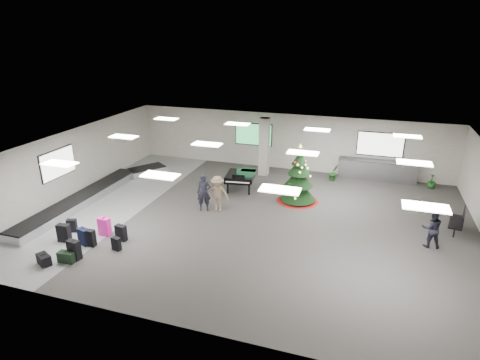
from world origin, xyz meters
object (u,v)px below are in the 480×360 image
(traveler_bench, at_px, (432,228))
(baggage_carousel, at_px, (96,193))
(traveler_a, at_px, (204,193))
(traveler_b, at_px, (218,194))
(bench, at_px, (459,220))
(potted_plant_left, at_px, (334,173))
(service_counter, at_px, (377,170))
(grand_piano, at_px, (240,177))
(christmas_tree, at_px, (298,182))
(pink_suitcase, at_px, (104,227))
(potted_plant_right, at_px, (432,181))

(traveler_bench, bearing_deg, baggage_carousel, -7.60)
(traveler_a, distance_m, traveler_b, 0.61)
(baggage_carousel, distance_m, bench, 16.06)
(baggage_carousel, distance_m, traveler_b, 6.17)
(baggage_carousel, relative_size, potted_plant_left, 10.76)
(service_counter, height_order, traveler_b, traveler_b)
(traveler_a, distance_m, traveler_bench, 9.24)
(bench, xyz_separation_m, traveler_bench, (-1.21, -1.64, 0.24))
(grand_piano, height_order, traveler_a, traveler_a)
(service_counter, bearing_deg, grand_piano, -150.85)
(christmas_tree, bearing_deg, pink_suitcase, -139.32)
(christmas_tree, height_order, grand_piano, christmas_tree)
(traveler_b, bearing_deg, potted_plant_left, 45.77)
(christmas_tree, relative_size, grand_piano, 1.47)
(potted_plant_right, bearing_deg, grand_piano, -160.64)
(baggage_carousel, height_order, bench, bench)
(bench, xyz_separation_m, potted_plant_left, (-5.34, 4.35, -0.07))
(bench, distance_m, traveler_a, 10.52)
(christmas_tree, relative_size, traveler_b, 1.73)
(traveler_bench, relative_size, potted_plant_left, 1.67)
(grand_piano, relative_size, traveler_b, 1.18)
(service_counter, relative_size, christmas_tree, 1.44)
(potted_plant_left, height_order, potted_plant_right, potted_plant_left)
(traveler_a, bearing_deg, potted_plant_left, 29.96)
(bench, bearing_deg, traveler_b, -161.50)
(pink_suitcase, bearing_deg, potted_plant_left, 51.86)
(christmas_tree, bearing_deg, grand_piano, 170.69)
(grand_piano, xyz_separation_m, traveler_b, (-0.20, -2.65, 0.10))
(traveler_bench, bearing_deg, grand_piano, -27.90)
(bench, xyz_separation_m, traveler_b, (-9.86, -1.11, 0.30))
(traveler_a, height_order, potted_plant_right, traveler_a)
(baggage_carousel, xyz_separation_m, traveler_a, (5.54, 0.28, 0.63))
(pink_suitcase, bearing_deg, traveler_a, 53.24)
(pink_suitcase, xyz_separation_m, potted_plant_left, (7.92, 8.98, 0.09))
(traveler_b, height_order, potted_plant_right, traveler_b)
(service_counter, xyz_separation_m, traveler_b, (-6.72, -6.29, 0.27))
(potted_plant_left, relative_size, potted_plant_right, 1.15)
(service_counter, height_order, pink_suitcase, service_counter)
(service_counter, xyz_separation_m, pink_suitcase, (-10.12, -9.81, -0.18))
(grand_piano, distance_m, traveler_b, 2.66)
(potted_plant_left, bearing_deg, service_counter, 20.64)
(bench, xyz_separation_m, potted_plant_right, (-0.46, 4.77, -0.12))
(grand_piano, distance_m, potted_plant_right, 9.76)
(bench, bearing_deg, potted_plant_left, 152.90)
(baggage_carousel, height_order, potted_plant_left, potted_plant_left)
(baggage_carousel, xyz_separation_m, traveler_bench, (14.77, -0.09, 0.54))
(pink_suitcase, xyz_separation_m, grand_piano, (3.60, 6.17, 0.35))
(potted_plant_right, bearing_deg, potted_plant_left, -175.04)
(baggage_carousel, relative_size, traveler_bench, 6.44)
(christmas_tree, xyz_separation_m, potted_plant_left, (1.31, 3.30, -0.51))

